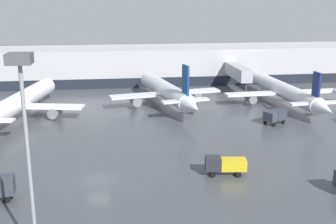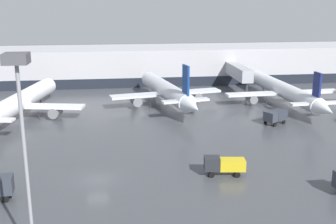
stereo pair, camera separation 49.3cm
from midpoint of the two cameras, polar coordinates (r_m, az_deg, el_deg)
name	(u,v)px [view 2 (the right image)]	position (r m, az deg, el deg)	size (l,w,h in m)	color
ground_plane	(97,180)	(51.88, -9.29, -9.05)	(320.00, 320.00, 0.00)	#424449
terminal_building	(104,65)	(110.50, -8.48, 6.28)	(160.00, 31.20, 9.00)	#B2B2B7
parked_jet_0	(283,90)	(90.05, 15.49, 2.87)	(24.36, 37.97, 8.75)	silver
parked_jet_2	(19,103)	(80.66, -19.34, 1.20)	(23.72, 37.51, 8.57)	white
parked_jet_3	(167,91)	(84.75, -0.02, 2.89)	(22.99, 33.55, 9.92)	silver
service_truck_2	(275,116)	(75.25, 14.52, -0.49)	(4.58, 3.93, 2.36)	#2D333D
service_truck_3	(224,164)	(52.50, 7.84, -7.04)	(5.18, 2.31, 2.36)	gold
apron_light_mast_2	(20,100)	(33.34, -19.03, 1.54)	(1.80, 1.80, 17.21)	gray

